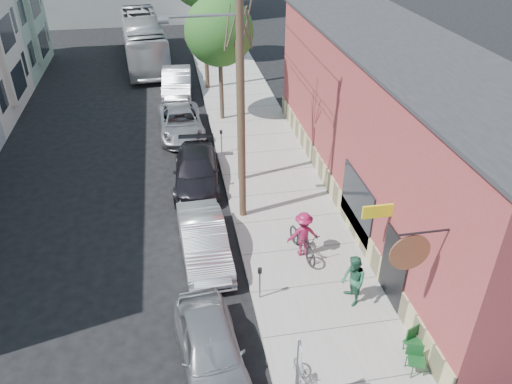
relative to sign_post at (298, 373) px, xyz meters
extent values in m
plane|color=black|center=(-2.35, 4.68, -1.83)|extent=(120.00, 120.00, 0.00)
cube|color=#A09B94|center=(1.90, 15.68, -1.76)|extent=(4.50, 58.00, 0.15)
cube|color=#943739|center=(6.65, 9.68, 1.42)|extent=(5.00, 20.00, 6.50)
cube|color=#2B2B2D|center=(6.65, 9.68, 4.72)|extent=(5.20, 20.20, 0.12)
cube|color=tan|center=(4.13, 9.68, -1.28)|extent=(0.10, 20.00, 1.10)
cube|color=black|center=(4.12, 3.68, -0.53)|extent=(0.10, 1.60, 2.60)
cube|color=black|center=(4.12, 7.18, -0.23)|extent=(0.08, 3.00, 2.20)
cylinder|color=brown|center=(3.20, 1.48, 2.07)|extent=(1.10, 0.06, 1.10)
cube|color=#CFCE18|center=(3.65, 4.48, 1.27)|extent=(1.00, 0.08, 0.45)
cube|color=#94A98F|center=(-11.60, 30.68, 2.67)|extent=(1.10, 3.20, 7.00)
cube|color=slate|center=(0.00, 0.00, -0.28)|extent=(0.07, 0.07, 2.80)
cube|color=silver|center=(0.00, 0.00, 0.72)|extent=(0.02, 0.45, 0.60)
cylinder|color=slate|center=(-0.10, 4.41, -1.13)|extent=(0.06, 0.06, 1.10)
cylinder|color=black|center=(-0.10, 4.41, -0.53)|extent=(0.14, 0.14, 0.18)
cylinder|color=slate|center=(-0.10, 14.95, -1.13)|extent=(0.06, 0.06, 1.10)
cylinder|color=black|center=(-0.10, 14.95, -0.53)|extent=(0.14, 0.14, 0.18)
cylinder|color=#503A28|center=(0.10, 9.31, 3.32)|extent=(0.28, 0.28, 10.00)
cylinder|color=slate|center=(-2.40, 9.31, 6.22)|extent=(0.35, 0.24, 0.24)
cylinder|color=#503A28|center=(0.10, 24.53, 3.32)|extent=(0.28, 0.28, 10.00)
cylinder|color=#44392C|center=(0.45, 12.22, 1.49)|extent=(0.24, 0.24, 6.35)
cylinder|color=#44392C|center=(0.45, 19.29, 0.65)|extent=(0.24, 0.24, 4.67)
sphere|color=#2A6222|center=(0.45, 19.29, 3.28)|extent=(3.70, 3.70, 3.70)
cylinder|color=#44392C|center=(0.45, 30.75, 1.13)|extent=(0.24, 0.24, 5.63)
imported|color=#276246|center=(2.80, 3.69, -0.78)|extent=(0.75, 0.93, 1.81)
imported|color=maroon|center=(1.86, 6.38, -0.79)|extent=(1.16, 0.67, 1.79)
imported|color=black|center=(1.86, 6.38, -1.11)|extent=(1.12, 2.26, 1.14)
imported|color=slate|center=(0.44, 0.75, -1.27)|extent=(0.70, 1.62, 0.83)
imported|color=gray|center=(-1.94, 2.05, -1.10)|extent=(2.15, 4.47, 1.47)
imported|color=#B8BDC1|center=(-1.69, 7.01, -1.08)|extent=(1.82, 4.66, 1.51)
imported|color=black|center=(-1.55, 12.29, -1.11)|extent=(2.40, 5.11, 1.44)
imported|color=gray|center=(-2.00, 17.79, -1.13)|extent=(2.48, 5.10, 1.40)
imported|color=#AAABB2|center=(-1.93, 23.84, -0.99)|extent=(2.08, 5.18, 1.68)
imported|color=silver|center=(-4.06, 31.40, -0.17)|extent=(3.78, 12.12, 3.32)
camera|label=1|loc=(-2.37, -7.55, 10.05)|focal=35.00mm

